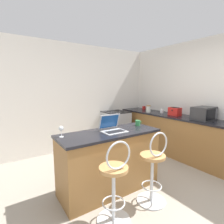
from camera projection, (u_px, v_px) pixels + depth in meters
The scene contains 15 objects.
ground_plane at pixel (164, 206), 2.34m from camera, with size 20.00×20.00×0.00m, color gray.
wall_back at pixel (79, 98), 4.39m from camera, with size 12.00×0.06×2.60m.
breakfast_bar at pixel (110, 161), 2.67m from camera, with size 1.54×0.61×0.92m.
counter_right at pixel (175, 135), 4.10m from camera, with size 0.65×3.23×0.92m.
bar_stool_near at pixel (114, 184), 2.01m from camera, with size 0.40×0.40×1.01m.
bar_stool_far at pixel (153, 170), 2.36m from camera, with size 0.40×0.40×1.01m.
laptop at pixel (112, 127), 2.64m from camera, with size 0.35×0.31×0.25m.
microwave at pixel (204, 113), 3.50m from camera, with size 0.46×0.33×0.26m.
toaster at pixel (175, 112), 4.02m from camera, with size 0.20×0.25×0.19m.
stove_range at pixel (116, 128), 4.71m from camera, with size 0.61×0.61×0.92m.
wine_glass_short at pixel (61, 129), 2.32m from camera, with size 0.07×0.07×0.15m.
mug_white at pixel (162, 111), 4.38m from camera, with size 0.10×0.08×0.10m.
mug_red at pixel (144, 108), 5.06m from camera, with size 0.10×0.09×0.09m.
mug_green at pixel (138, 123), 3.01m from camera, with size 0.10×0.08×0.09m.
storage_jar at pixel (148, 109), 4.51m from camera, with size 0.12×0.12×0.18m.
Camera 1 is at (-1.77, -1.38, 1.60)m, focal length 28.00 mm.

